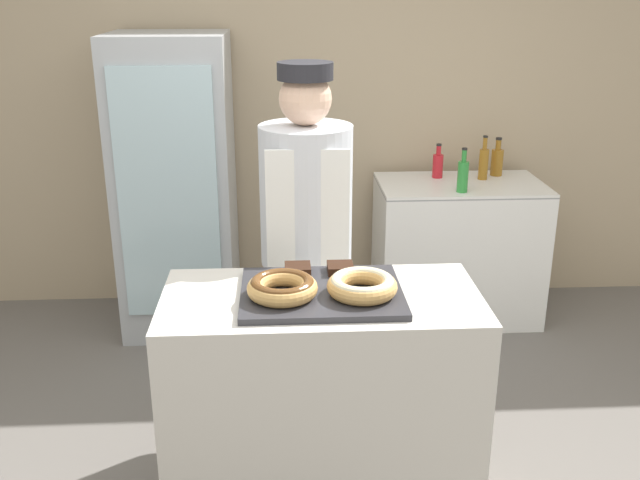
{
  "coord_description": "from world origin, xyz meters",
  "views": [
    {
      "loc": [
        -0.14,
        -2.36,
        2.01
      ],
      "look_at": [
        0.0,
        0.1,
        1.11
      ],
      "focal_mm": 40.0,
      "sensor_mm": 36.0,
      "label": 1
    }
  ],
  "objects_px": {
    "beverage_fridge": "(177,187)",
    "chest_freezer": "(457,250)",
    "brownie_back_right": "(340,268)",
    "bottle_green": "(463,175)",
    "serving_tray": "(322,293)",
    "bottle_amber": "(484,163)",
    "bottle_amber_b": "(497,161)",
    "donut_light_glaze": "(362,285)",
    "baker_person": "(306,248)",
    "bottle_red": "(438,165)",
    "brownie_back_left": "(298,269)",
    "donut_chocolate_glaze": "(282,287)"
  },
  "relations": [
    {
      "from": "baker_person",
      "to": "bottle_red",
      "type": "bearing_deg",
      "value": 55.57
    },
    {
      "from": "chest_freezer",
      "to": "bottle_green",
      "type": "bearing_deg",
      "value": -103.43
    },
    {
      "from": "baker_person",
      "to": "bottle_green",
      "type": "bearing_deg",
      "value": 44.76
    },
    {
      "from": "brownie_back_left",
      "to": "chest_freezer",
      "type": "xyz_separation_m",
      "value": [
        1.03,
        1.57,
        -0.54
      ]
    },
    {
      "from": "brownie_back_left",
      "to": "beverage_fridge",
      "type": "bearing_deg",
      "value": 113.25
    },
    {
      "from": "donut_light_glaze",
      "to": "chest_freezer",
      "type": "bearing_deg",
      "value": 65.73
    },
    {
      "from": "donut_chocolate_glaze",
      "to": "donut_light_glaze",
      "type": "distance_m",
      "value": 0.28
    },
    {
      "from": "bottle_red",
      "to": "donut_chocolate_glaze",
      "type": "bearing_deg",
      "value": -116.78
    },
    {
      "from": "baker_person",
      "to": "chest_freezer",
      "type": "relative_size",
      "value": 1.71
    },
    {
      "from": "serving_tray",
      "to": "bottle_amber_b",
      "type": "distance_m",
      "value": 2.26
    },
    {
      "from": "brownie_back_left",
      "to": "chest_freezer",
      "type": "height_order",
      "value": "brownie_back_left"
    },
    {
      "from": "baker_person",
      "to": "donut_chocolate_glaze",
      "type": "bearing_deg",
      "value": -99.39
    },
    {
      "from": "bottle_amber",
      "to": "bottle_amber_b",
      "type": "distance_m",
      "value": 0.14
    },
    {
      "from": "serving_tray",
      "to": "chest_freezer",
      "type": "distance_m",
      "value": 2.05
    },
    {
      "from": "brownie_back_right",
      "to": "bottle_red",
      "type": "distance_m",
      "value": 1.87
    },
    {
      "from": "donut_light_glaze",
      "to": "brownie_back_left",
      "type": "bearing_deg",
      "value": 136.39
    },
    {
      "from": "brownie_back_right",
      "to": "bottle_red",
      "type": "height_order",
      "value": "bottle_red"
    },
    {
      "from": "beverage_fridge",
      "to": "bottle_amber_b",
      "type": "distance_m",
      "value": 1.97
    },
    {
      "from": "donut_light_glaze",
      "to": "brownie_back_right",
      "type": "bearing_deg",
      "value": 105.73
    },
    {
      "from": "brownie_back_right",
      "to": "bottle_amber",
      "type": "xyz_separation_m",
      "value": [
        1.01,
        1.65,
        0.0
      ]
    },
    {
      "from": "donut_chocolate_glaze",
      "to": "donut_light_glaze",
      "type": "xyz_separation_m",
      "value": [
        0.28,
        0.0,
        0.0
      ]
    },
    {
      "from": "brownie_back_left",
      "to": "bottle_green",
      "type": "distance_m",
      "value": 1.7
    },
    {
      "from": "brownie_back_left",
      "to": "beverage_fridge",
      "type": "xyz_separation_m",
      "value": [
        -0.67,
        1.57,
        -0.1
      ]
    },
    {
      "from": "donut_light_glaze",
      "to": "baker_person",
      "type": "distance_m",
      "value": 0.7
    },
    {
      "from": "donut_chocolate_glaze",
      "to": "chest_freezer",
      "type": "relative_size",
      "value": 0.25
    },
    {
      "from": "serving_tray",
      "to": "chest_freezer",
      "type": "bearing_deg",
      "value": 61.41
    },
    {
      "from": "donut_chocolate_glaze",
      "to": "brownie_back_left",
      "type": "distance_m",
      "value": 0.22
    },
    {
      "from": "bottle_amber",
      "to": "bottle_amber_b",
      "type": "relative_size",
      "value": 1.13
    },
    {
      "from": "brownie_back_right",
      "to": "bottle_green",
      "type": "distance_m",
      "value": 1.61
    },
    {
      "from": "brownie_back_left",
      "to": "brownie_back_right",
      "type": "bearing_deg",
      "value": 0.0
    },
    {
      "from": "brownie_back_right",
      "to": "bottle_amber",
      "type": "bearing_deg",
      "value": 58.45
    },
    {
      "from": "beverage_fridge",
      "to": "chest_freezer",
      "type": "distance_m",
      "value": 1.76
    },
    {
      "from": "donut_chocolate_glaze",
      "to": "brownie_back_right",
      "type": "xyz_separation_m",
      "value": [
        0.22,
        0.21,
        -0.02
      ]
    },
    {
      "from": "brownie_back_right",
      "to": "serving_tray",
      "type": "bearing_deg",
      "value": -116.44
    },
    {
      "from": "serving_tray",
      "to": "beverage_fridge",
      "type": "relative_size",
      "value": 0.33
    },
    {
      "from": "serving_tray",
      "to": "baker_person",
      "type": "distance_m",
      "value": 0.62
    },
    {
      "from": "donut_light_glaze",
      "to": "serving_tray",
      "type": "bearing_deg",
      "value": 161.12
    },
    {
      "from": "donut_light_glaze",
      "to": "chest_freezer",
      "type": "relative_size",
      "value": 0.25
    },
    {
      "from": "serving_tray",
      "to": "bottle_amber",
      "type": "relative_size",
      "value": 2.17
    },
    {
      "from": "brownie_back_left",
      "to": "donut_chocolate_glaze",
      "type": "bearing_deg",
      "value": -105.73
    },
    {
      "from": "serving_tray",
      "to": "bottle_amber",
      "type": "bearing_deg",
      "value": 58.89
    },
    {
      "from": "brownie_back_right",
      "to": "chest_freezer",
      "type": "height_order",
      "value": "brownie_back_right"
    },
    {
      "from": "donut_chocolate_glaze",
      "to": "brownie_back_right",
      "type": "relative_size",
      "value": 2.55
    },
    {
      "from": "bottle_red",
      "to": "bottle_green",
      "type": "height_order",
      "value": "bottle_green"
    },
    {
      "from": "donut_chocolate_glaze",
      "to": "brownie_back_right",
      "type": "height_order",
      "value": "donut_chocolate_glaze"
    },
    {
      "from": "brownie_back_right",
      "to": "bottle_green",
      "type": "bearing_deg",
      "value": 59.29
    },
    {
      "from": "chest_freezer",
      "to": "donut_chocolate_glaze",
      "type": "bearing_deg",
      "value": -121.37
    },
    {
      "from": "brownie_back_right",
      "to": "beverage_fridge",
      "type": "height_order",
      "value": "beverage_fridge"
    },
    {
      "from": "baker_person",
      "to": "chest_freezer",
      "type": "bearing_deg",
      "value": 48.82
    },
    {
      "from": "brownie_back_left",
      "to": "bottle_green",
      "type": "bearing_deg",
      "value": 54.53
    }
  ]
}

